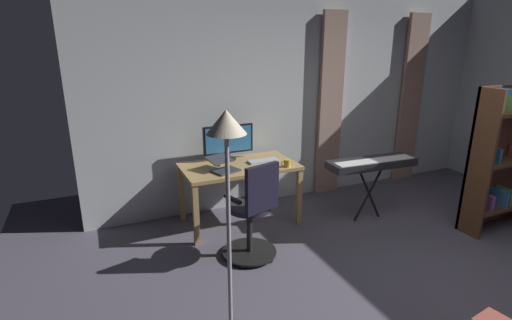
% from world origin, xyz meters
% --- Properties ---
extents(ground_plane, '(7.64, 7.64, 0.00)m').
position_xyz_m(ground_plane, '(0.00, 0.00, 0.00)').
color(ground_plane, '#544F5E').
extents(back_room_partition, '(5.88, 0.10, 2.79)m').
position_xyz_m(back_room_partition, '(0.00, -2.62, 1.40)').
color(back_room_partition, silver).
rests_on(back_room_partition, ground).
extents(curtain_left_panel, '(0.37, 0.06, 2.50)m').
position_xyz_m(curtain_left_panel, '(-1.80, -2.51, 1.25)').
color(curtain_left_panel, tan).
rests_on(curtain_left_panel, ground).
extents(curtain_right_panel, '(0.36, 0.06, 2.50)m').
position_xyz_m(curtain_right_panel, '(-0.34, -2.51, 1.25)').
color(curtain_right_panel, tan).
rests_on(curtain_right_panel, ground).
extents(desk, '(1.34, 0.75, 0.73)m').
position_xyz_m(desk, '(1.18, -2.09, 0.64)').
color(desk, tan).
rests_on(desk, ground).
extents(office_chair, '(0.56, 0.56, 1.03)m').
position_xyz_m(office_chair, '(1.36, -1.27, 0.48)').
color(office_chair, black).
rests_on(office_chair, ground).
extents(computer_monitor, '(0.63, 0.18, 0.43)m').
position_xyz_m(computer_monitor, '(1.22, -2.35, 0.97)').
color(computer_monitor, black).
rests_on(computer_monitor, desk).
extents(computer_keyboard, '(0.37, 0.13, 0.02)m').
position_xyz_m(computer_keyboard, '(0.87, -2.09, 0.74)').
color(computer_keyboard, '#B7BCC1').
rests_on(computer_keyboard, desk).
extents(laptop, '(0.37, 0.39, 0.15)m').
position_xyz_m(laptop, '(1.42, -1.97, 0.78)').
color(laptop, '#333338').
rests_on(laptop, desk).
extents(computer_mouse, '(0.06, 0.10, 0.04)m').
position_xyz_m(computer_mouse, '(1.40, -2.17, 0.75)').
color(computer_mouse, '#B7BCC1').
rests_on(computer_mouse, desk).
extents(mug_tea, '(0.12, 0.08, 0.09)m').
position_xyz_m(mug_tea, '(0.70, -1.80, 0.78)').
color(mug_tea, gold).
rests_on(mug_tea, desk).
extents(bookshelf, '(0.92, 0.30, 1.66)m').
position_xyz_m(bookshelf, '(-1.52, -0.80, 0.84)').
color(bookshelf, brown).
rests_on(bookshelf, ground).
extents(piano_keyboard, '(1.12, 0.38, 0.78)m').
position_xyz_m(piano_keyboard, '(-0.29, -1.52, 0.72)').
color(piano_keyboard, black).
rests_on(piano_keyboard, ground).
extents(floor_lamp, '(0.28, 0.28, 1.72)m').
position_xyz_m(floor_lamp, '(1.94, -0.33, 1.34)').
color(floor_lamp, black).
rests_on(floor_lamp, ground).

